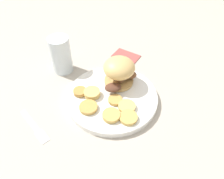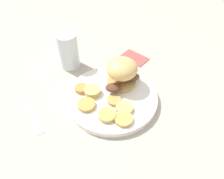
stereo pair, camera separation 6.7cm
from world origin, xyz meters
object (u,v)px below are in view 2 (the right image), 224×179
dinner_plate (112,97)px  fork (33,117)px  sandwich (122,72)px  drinking_glass (68,51)px

dinner_plate → fork: bearing=-86.8°
sandwich → drinking_glass: 0.22m
dinner_plate → sandwich: 0.09m
sandwich → fork: (0.06, -0.29, -0.07)m
dinner_plate → sandwich: sandwich is taller
dinner_plate → sandwich: bearing=136.4°
fork → drinking_glass: (-0.22, 0.14, 0.06)m
dinner_plate → fork: (0.01, -0.25, -0.01)m
sandwich → drinking_glass: bearing=-135.4°
sandwich → drinking_glass: size_ratio=0.97×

